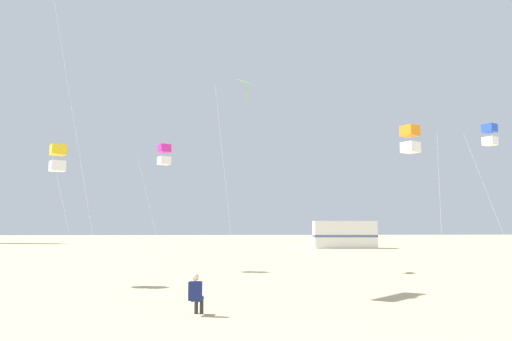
% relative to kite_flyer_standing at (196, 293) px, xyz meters
% --- Properties ---
extents(kite_flyer_standing, '(0.42, 0.55, 1.16)m').
position_rel_kite_flyer_standing_xyz_m(kite_flyer_standing, '(0.00, 0.00, 0.00)').
color(kite_flyer_standing, navy).
rests_on(kite_flyer_standing, ground).
extents(kite_diamond_lime, '(2.43, 2.46, 10.76)m').
position_rel_kite_flyer_standing_xyz_m(kite_diamond_lime, '(1.73, 12.83, 9.47)').
color(kite_diamond_lime, silver).
rests_on(kite_diamond_lime, ground).
extents(kite_box_magenta, '(1.86, 1.86, 6.96)m').
position_rel_kite_flyer_standing_xyz_m(kite_box_magenta, '(-2.78, 13.04, 5.76)').
color(kite_box_magenta, silver).
rests_on(kite_box_magenta, ground).
extents(kite_box_orange, '(1.83, 1.95, 6.63)m').
position_rel_kite_flyer_standing_xyz_m(kite_box_orange, '(8.45, 5.67, 5.43)').
color(kite_box_orange, silver).
rests_on(kite_box_orange, ground).
extents(kite_box_gold, '(1.52, 1.52, 5.91)m').
position_rel_kite_flyer_standing_xyz_m(kite_box_gold, '(-6.48, 7.06, 4.72)').
color(kite_box_gold, silver).
rests_on(kite_box_gold, ground).
extents(kite_box_blue, '(1.98, 1.98, 7.84)m').
position_rel_kite_flyer_standing_xyz_m(kite_box_blue, '(14.79, 10.78, 6.64)').
color(kite_box_blue, silver).
rests_on(kite_box_blue, ground).
extents(rv_van_white, '(6.56, 2.71, 2.80)m').
position_rel_kite_flyer_standing_xyz_m(rv_van_white, '(12.82, 35.80, 0.78)').
color(rv_van_white, white).
rests_on(rv_van_white, ground).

